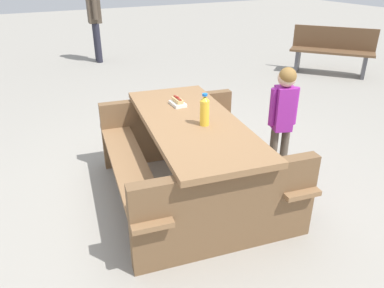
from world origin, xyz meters
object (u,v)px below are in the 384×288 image
at_px(hotdog_tray, 178,102).
at_px(park_bench_near, 332,50).
at_px(picnic_table, 192,152).
at_px(child_in_coat, 283,109).
at_px(soda_bottle, 205,111).
at_px(bystander_adult, 93,6).

xyz_separation_m(hotdog_tray, park_bench_near, (2.07, -4.22, -0.33)).
distance_m(picnic_table, child_in_coat, 0.97).
bearing_deg(soda_bottle, park_bench_near, -58.57).
bearing_deg(picnic_table, park_bench_near, -60.19).
bearing_deg(bystander_adult, soda_bottle, 174.35).
distance_m(hotdog_tray, child_in_coat, 0.99).
xyz_separation_m(park_bench_near, bystander_adult, (2.99, 3.68, 0.68)).
relative_size(child_in_coat, bystander_adult, 0.63).
height_order(soda_bottle, child_in_coat, child_in_coat).
height_order(hotdog_tray, park_bench_near, park_bench_near).
relative_size(park_bench_near, bystander_adult, 0.80).
relative_size(picnic_table, bystander_adult, 1.13).
relative_size(picnic_table, park_bench_near, 1.42).
bearing_deg(picnic_table, child_in_coat, -94.72).
bearing_deg(child_in_coat, bystander_adult, 3.47).
bearing_deg(child_in_coat, park_bench_near, -52.94).
bearing_deg(soda_bottle, hotdog_tray, -0.69).
relative_size(soda_bottle, park_bench_near, 0.19).
bearing_deg(picnic_table, hotdog_tray, -7.45).
height_order(picnic_table, soda_bottle, soda_bottle).
xyz_separation_m(picnic_table, hotdog_tray, (0.38, -0.05, 0.34)).
bearing_deg(bystander_adult, child_in_coat, -176.53).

